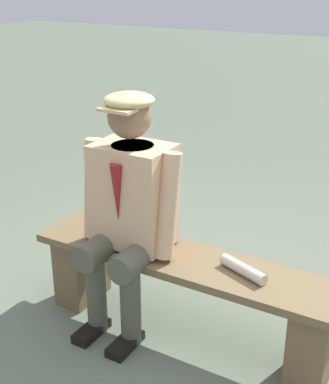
# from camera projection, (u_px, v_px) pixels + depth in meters

# --- Properties ---
(ground_plane) EXTENTS (30.00, 30.00, 0.00)m
(ground_plane) POSITION_uv_depth(u_px,v_px,m) (184.00, 332.00, 3.00)
(ground_plane) COLOR #5E6A57
(bench) EXTENTS (1.74, 0.38, 0.47)m
(bench) POSITION_uv_depth(u_px,v_px,m) (185.00, 286.00, 2.89)
(bench) COLOR brown
(bench) RESTS_ON ground
(seated_man) EXTENTS (0.58, 0.54, 1.31)m
(seated_man) POSITION_uv_depth(u_px,v_px,m) (129.00, 204.00, 2.83)
(seated_man) COLOR #D8AB81
(seated_man) RESTS_ON ground
(rolled_magazine) EXTENTS (0.28, 0.15, 0.06)m
(rolled_magazine) POSITION_uv_depth(u_px,v_px,m) (243.00, 269.00, 2.66)
(rolled_magazine) COLOR beige
(rolled_magazine) RESTS_ON bench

